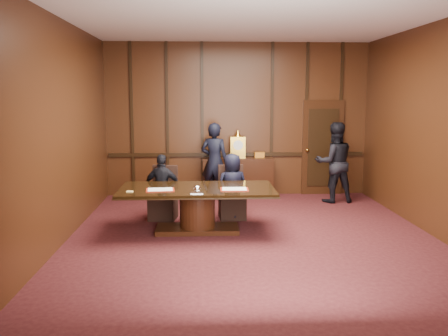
# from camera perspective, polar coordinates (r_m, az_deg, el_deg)

# --- Properties ---
(room) EXTENTS (7.00, 7.04, 3.50)m
(room) POSITION_cam_1_polar(r_m,az_deg,el_deg) (7.63, 3.96, 4.33)
(room) COLOR #330E10
(room) RESTS_ON ground
(sideboard) EXTENTS (1.60, 0.45, 1.54)m
(sideboard) POSITION_cam_1_polar(r_m,az_deg,el_deg) (10.86, 1.66, -0.92)
(sideboard) COLOR black
(sideboard) RESTS_ON ground
(conference_table) EXTENTS (2.62, 1.32, 0.76)m
(conference_table) POSITION_cam_1_polar(r_m,az_deg,el_deg) (8.07, -3.24, -4.13)
(conference_table) COLOR black
(conference_table) RESTS_ON ground
(folder_left) EXTENTS (0.49, 0.37, 0.02)m
(folder_left) POSITION_cam_1_polar(r_m,az_deg,el_deg) (7.87, -7.68, -2.61)
(folder_left) COLOR maroon
(folder_left) RESTS_ON conference_table
(folder_right) EXTENTS (0.47, 0.35, 0.02)m
(folder_right) POSITION_cam_1_polar(r_m,az_deg,el_deg) (7.85, 1.25, -2.57)
(folder_right) COLOR maroon
(folder_right) RESTS_ON conference_table
(inkstand) EXTENTS (0.20, 0.14, 0.12)m
(inkstand) POSITION_cam_1_polar(r_m,az_deg,el_deg) (7.57, -3.29, -2.64)
(inkstand) COLOR white
(inkstand) RESTS_ON conference_table
(notepad) EXTENTS (0.11, 0.08, 0.01)m
(notepad) POSITION_cam_1_polar(r_m,az_deg,el_deg) (7.82, -11.28, -2.79)
(notepad) COLOR #FCD77B
(notepad) RESTS_ON conference_table
(chair_left) EXTENTS (0.55, 0.55, 0.99)m
(chair_left) POSITION_cam_1_polar(r_m,az_deg,el_deg) (9.01, -7.30, -4.25)
(chair_left) COLOR black
(chair_left) RESTS_ON ground
(chair_right) EXTENTS (0.51, 0.51, 0.99)m
(chair_right) POSITION_cam_1_polar(r_m,az_deg,el_deg) (8.99, 0.96, -4.20)
(chair_right) COLOR black
(chair_right) RESTS_ON ground
(signatory_left) EXTENTS (0.76, 0.41, 1.23)m
(signatory_left) POSITION_cam_1_polar(r_m,az_deg,el_deg) (8.87, -7.41, -2.33)
(signatory_left) COLOR black
(signatory_left) RESTS_ON ground
(signatory_right) EXTENTS (0.68, 0.53, 1.24)m
(signatory_right) POSITION_cam_1_polar(r_m,az_deg,el_deg) (8.85, 1.01, -2.24)
(signatory_right) COLOR black
(signatory_right) RESTS_ON ground
(witness_left) EXTENTS (0.74, 0.62, 1.72)m
(witness_left) POSITION_cam_1_polar(r_m,az_deg,el_deg) (10.43, -1.15, 0.76)
(witness_left) COLOR black
(witness_left) RESTS_ON ground
(witness_right) EXTENTS (0.89, 0.71, 1.74)m
(witness_right) POSITION_cam_1_polar(r_m,az_deg,el_deg) (10.53, 13.13, 0.66)
(witness_right) COLOR black
(witness_right) RESTS_ON ground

